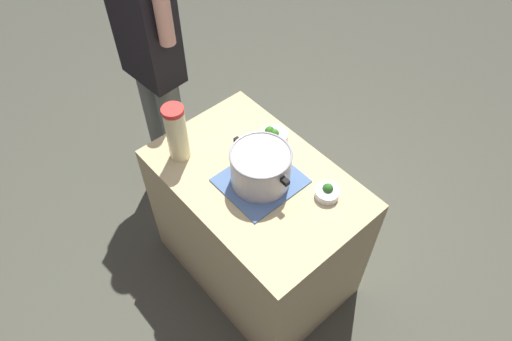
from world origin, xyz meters
TOP-DOWN VIEW (x-y plane):
  - ground_plane at (0.00, 0.00)m, footprint 8.00×8.00m
  - counter_slab at (0.00, 0.00)m, footprint 1.04×0.68m
  - dish_cloth at (-0.03, 0.00)m, footprint 0.32×0.36m
  - cooking_pot at (-0.03, 0.00)m, footprint 0.35×0.28m
  - lemonade_pitcher at (0.35, 0.18)m, footprint 0.10×0.10m
  - broccoli_bowl_front at (-0.29, -0.17)m, footprint 0.11×0.11m
  - broccoli_bowl_center at (0.13, -0.23)m, footprint 0.13×0.13m
  - person_cook at (0.90, -0.04)m, footprint 0.50×0.22m

SIDE VIEW (x-z plane):
  - ground_plane at x=0.00m, z-range 0.00..0.00m
  - counter_slab at x=0.00m, z-range 0.00..0.85m
  - dish_cloth at x=-0.03m, z-range 0.85..0.86m
  - broccoli_bowl_center at x=0.13m, z-range 0.84..0.92m
  - broccoli_bowl_front at x=-0.29m, z-range 0.85..0.92m
  - person_cook at x=0.90m, z-range 0.09..1.81m
  - cooking_pot at x=-0.03m, z-range 0.86..1.05m
  - lemonade_pitcher at x=0.35m, z-range 0.85..1.16m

